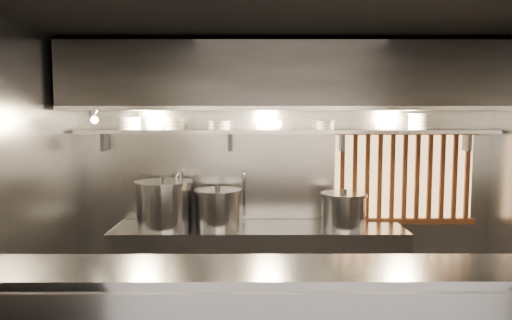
{
  "coord_description": "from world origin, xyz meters",
  "views": [
    {
      "loc": [
        -0.34,
        -3.95,
        2.08
      ],
      "look_at": [
        -0.33,
        0.55,
        1.65
      ],
      "focal_mm": 35.0,
      "sensor_mm": 36.0,
      "label": 1
    }
  ],
  "objects_px": {
    "heat_lamp": "(92,114)",
    "pendant_bulb": "(278,124)",
    "stock_pot_mid": "(164,204)",
    "stock_pot_left": "(218,208)",
    "stock_pot_right": "(344,210)"
  },
  "relations": [
    {
      "from": "heat_lamp",
      "to": "pendant_bulb",
      "type": "height_order",
      "value": "heat_lamp"
    },
    {
      "from": "heat_lamp",
      "to": "stock_pot_mid",
      "type": "distance_m",
      "value": 1.15
    },
    {
      "from": "pendant_bulb",
      "to": "heat_lamp",
      "type": "bearing_deg",
      "value": -169.0
    },
    {
      "from": "pendant_bulb",
      "to": "stock_pot_mid",
      "type": "relative_size",
      "value": 0.29
    },
    {
      "from": "stock_pot_left",
      "to": "stock_pot_mid",
      "type": "height_order",
      "value": "stock_pot_mid"
    },
    {
      "from": "stock_pot_left",
      "to": "stock_pot_mid",
      "type": "bearing_deg",
      "value": -177.09
    },
    {
      "from": "heat_lamp",
      "to": "stock_pot_right",
      "type": "bearing_deg",
      "value": 5.56
    },
    {
      "from": "pendant_bulb",
      "to": "stock_pot_mid",
      "type": "xyz_separation_m",
      "value": [
        -1.17,
        -0.06,
        -0.82
      ]
    },
    {
      "from": "pendant_bulb",
      "to": "stock_pot_left",
      "type": "distance_m",
      "value": 1.07
    },
    {
      "from": "stock_pot_left",
      "to": "stock_pot_right",
      "type": "distance_m",
      "value": 1.3
    },
    {
      "from": "stock_pot_left",
      "to": "stock_pot_right",
      "type": "height_order",
      "value": "stock_pot_left"
    },
    {
      "from": "heat_lamp",
      "to": "stock_pot_left",
      "type": "relative_size",
      "value": 0.6
    },
    {
      "from": "heat_lamp",
      "to": "stock_pot_right",
      "type": "relative_size",
      "value": 0.65
    },
    {
      "from": "stock_pot_mid",
      "to": "stock_pot_right",
      "type": "xyz_separation_m",
      "value": [
        1.85,
        -0.05,
        -0.06
      ]
    },
    {
      "from": "pendant_bulb",
      "to": "stock_pot_left",
      "type": "relative_size",
      "value": 0.32
    }
  ]
}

